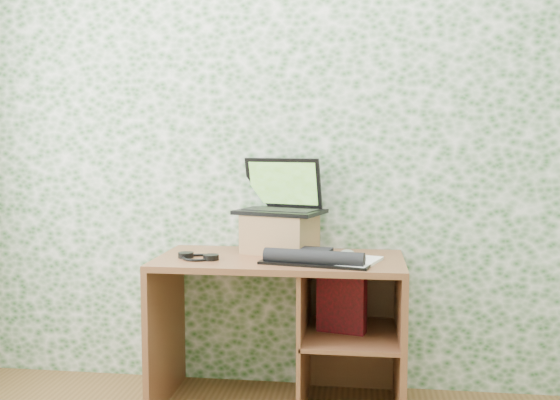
# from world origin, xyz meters

# --- Properties ---
(wall_back) EXTENTS (3.50, 0.00, 3.50)m
(wall_back) POSITION_xyz_m (0.00, 1.75, 1.30)
(wall_back) COLOR silver
(wall_back) RESTS_ON ground
(desk) EXTENTS (1.20, 0.60, 0.75)m
(desk) POSITION_xyz_m (0.08, 1.47, 0.48)
(desk) COLOR brown
(desk) RESTS_ON floor
(riser) EXTENTS (0.40, 0.36, 0.20)m
(riser) POSITION_xyz_m (-0.02, 1.58, 0.85)
(riser) COLOR olive
(riser) RESTS_ON desk
(laptop) EXTENTS (0.49, 0.41, 0.28)m
(laptop) POSITION_xyz_m (-0.02, 1.63, 1.01)
(laptop) COLOR black
(laptop) RESTS_ON riser
(keyboard) EXTENTS (0.52, 0.34, 0.07)m
(keyboard) POSITION_xyz_m (0.18, 1.33, 0.77)
(keyboard) COLOR black
(keyboard) RESTS_ON desk
(headphones) EXTENTS (0.21, 0.19, 0.03)m
(headphones) POSITION_xyz_m (-0.39, 1.35, 0.76)
(headphones) COLOR black
(headphones) RESTS_ON desk
(notepad) EXTENTS (0.29, 0.35, 0.01)m
(notepad) POSITION_xyz_m (0.36, 1.35, 0.76)
(notepad) COLOR white
(notepad) RESTS_ON desk
(mouse) EXTENTS (0.11, 0.13, 0.04)m
(mouse) POSITION_xyz_m (0.33, 1.34, 0.78)
(mouse) COLOR #BABABC
(mouse) RESTS_ON notepad
(pen) EXTENTS (0.05, 0.12, 0.01)m
(pen) POSITION_xyz_m (0.39, 1.40, 0.77)
(pen) COLOR black
(pen) RESTS_ON notepad
(red_box) EXTENTS (0.25, 0.13, 0.28)m
(red_box) POSITION_xyz_m (0.30, 1.44, 0.53)
(red_box) COLOR maroon
(red_box) RESTS_ON desk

